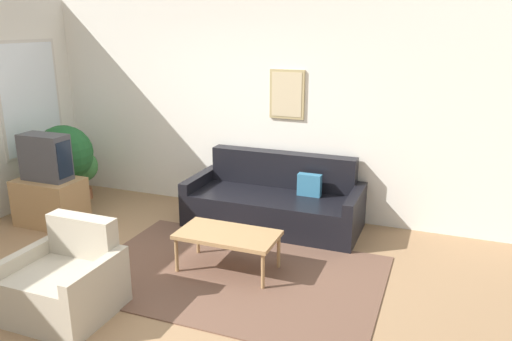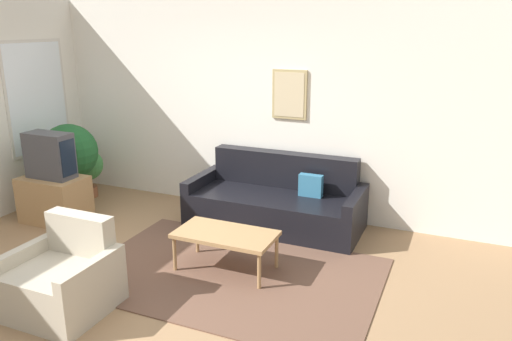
{
  "view_description": "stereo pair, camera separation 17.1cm",
  "coord_description": "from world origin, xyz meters",
  "px_view_note": "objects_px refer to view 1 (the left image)",
  "views": [
    {
      "loc": [
        2.62,
        -3.42,
        2.39
      ],
      "look_at": [
        0.73,
        1.41,
        0.85
      ],
      "focal_mm": 35.0,
      "sensor_mm": 36.0,
      "label": 1
    },
    {
      "loc": [
        2.78,
        -3.35,
        2.39
      ],
      "look_at": [
        0.73,
        1.41,
        0.85
      ],
      "focal_mm": 35.0,
      "sensor_mm": 36.0,
      "label": 2
    }
  ],
  "objects_px": {
    "tv": "(45,157)",
    "couch": "(275,202)",
    "potted_plant_tall": "(64,156)",
    "armchair": "(66,283)",
    "coffee_table": "(228,236)"
  },
  "relations": [
    {
      "from": "coffee_table",
      "to": "potted_plant_tall",
      "type": "height_order",
      "value": "potted_plant_tall"
    },
    {
      "from": "coffee_table",
      "to": "tv",
      "type": "distance_m",
      "value": 2.59
    },
    {
      "from": "couch",
      "to": "tv",
      "type": "bearing_deg",
      "value": -159.13
    },
    {
      "from": "tv",
      "to": "potted_plant_tall",
      "type": "xyz_separation_m",
      "value": [
        -0.2,
        0.52,
        -0.13
      ]
    },
    {
      "from": "tv",
      "to": "armchair",
      "type": "bearing_deg",
      "value": -44.0
    },
    {
      "from": "couch",
      "to": "coffee_table",
      "type": "relative_size",
      "value": 2.11
    },
    {
      "from": "coffee_table",
      "to": "armchair",
      "type": "bearing_deg",
      "value": -129.6
    },
    {
      "from": "coffee_table",
      "to": "tv",
      "type": "xyz_separation_m",
      "value": [
        -2.53,
        0.32,
        0.48
      ]
    },
    {
      "from": "potted_plant_tall",
      "to": "armchair",
      "type": "bearing_deg",
      "value": -49.08
    },
    {
      "from": "tv",
      "to": "couch",
      "type": "bearing_deg",
      "value": 20.87
    },
    {
      "from": "couch",
      "to": "armchair",
      "type": "bearing_deg",
      "value": -112.29
    },
    {
      "from": "couch",
      "to": "coffee_table",
      "type": "distance_m",
      "value": 1.3
    },
    {
      "from": "coffee_table",
      "to": "tv",
      "type": "relative_size",
      "value": 1.69
    },
    {
      "from": "coffee_table",
      "to": "couch",
      "type": "bearing_deg",
      "value": 88.22
    },
    {
      "from": "armchair",
      "to": "potted_plant_tall",
      "type": "bearing_deg",
      "value": 133.41
    }
  ]
}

